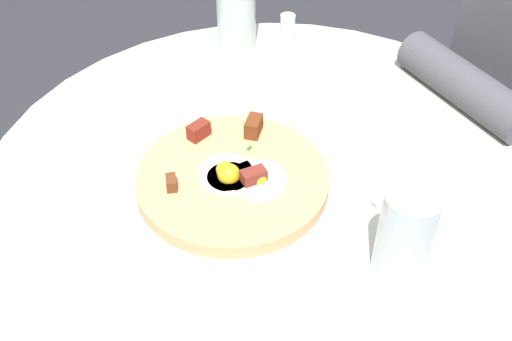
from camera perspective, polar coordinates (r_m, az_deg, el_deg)
The scene contains 9 objects.
dining_table at distance 1.05m, azimuth 1.83°, elevation -6.87°, with size 0.88×0.88×0.72m.
pizza_plate at distance 0.89m, azimuth -2.14°, elevation -1.64°, with size 0.31×0.31×0.01m, color white.
breakfast_pizza at distance 0.88m, azimuth -2.13°, elevation -0.72°, with size 0.27×0.27×0.05m.
bread_plate at distance 1.11m, azimuth 8.08°, elevation 7.88°, with size 0.18×0.18×0.01m, color silver.
napkin at distance 0.93m, azimuth 15.40°, elevation -1.48°, with size 0.17×0.14×0.00m, color white.
fork at distance 0.94m, azimuth 14.68°, elevation -0.65°, with size 0.18×0.01×0.01m, color silver.
knife at distance 0.92m, azimuth 16.23°, elevation -1.92°, with size 0.18×0.01×0.01m, color silver.
water_glass at distance 0.77m, azimuth 13.44°, elevation -5.76°, with size 0.07×0.07×0.13m, color silver.
salt_shaker at distance 1.21m, azimuth 2.88°, elevation 12.68°, with size 0.03×0.03×0.06m, color white.
Camera 1 is at (-0.45, 0.52, 1.35)m, focal length 43.98 mm.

